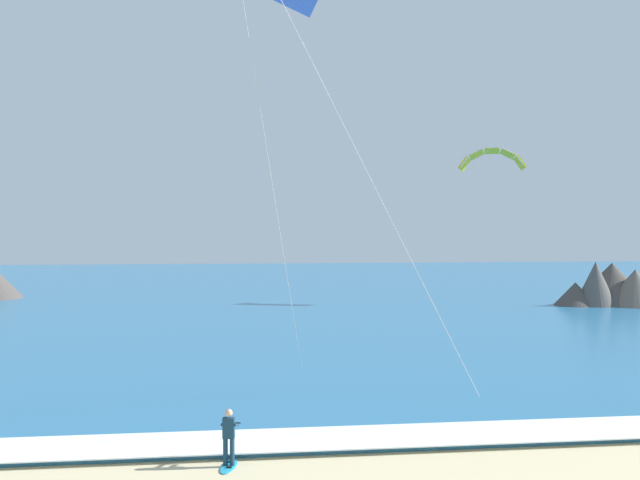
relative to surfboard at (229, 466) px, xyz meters
The scene contains 6 objects.
sea 60.76m from the surfboard, 90.23° to the left, with size 200.00×120.00×0.20m, color teal.
surf_foam 1.79m from the surfboard, 97.81° to the left, with size 200.00×2.60×0.04m, color white.
surfboard is the anchor object (origin of this frame).
kitesurfer 0.91m from the surfboard, 77.67° to the left, with size 0.59×0.59×1.69m.
kite_distant 51.13m from the surfboard, 60.79° to the left, with size 5.81×3.04×2.21m.
headland_right 52.23m from the surfboard, 49.43° to the left, with size 9.91×8.38×4.07m.
Camera 1 is at (0.19, -10.85, 6.94)m, focal length 41.06 mm.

